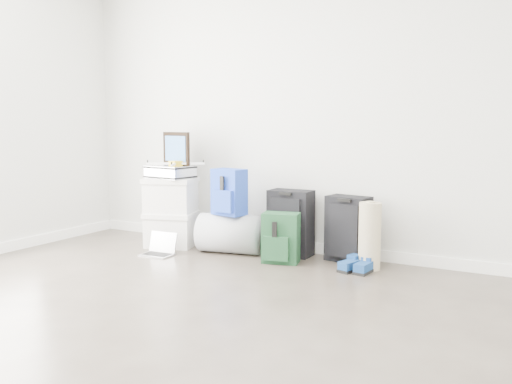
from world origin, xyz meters
The scene contains 14 objects.
ground centered at (0.00, 0.00, 0.00)m, with size 5.00×5.00×0.00m, color #383028.
room_envelope centered at (0.00, 0.02, 1.72)m, with size 4.52×5.02×2.71m.
boxes_stack centered at (-1.05, 2.10, 0.34)m, with size 0.56×0.50×0.67m.
briefcase centered at (-1.05, 2.10, 0.73)m, with size 0.42×0.31×0.12m, color #B2B2B7.
painting centered at (-1.05, 2.20, 0.95)m, with size 0.41×0.17×0.32m.
drone centered at (-0.97, 2.08, 0.82)m, with size 0.49×0.49×0.05m.
duffel_bag centered at (-0.39, 2.13, 0.18)m, with size 0.36×0.36×0.59m, color gray.
blue_backpack centered at (-0.39, 2.10, 0.57)m, with size 0.33×0.26×0.42m.
large_suitcase centered at (0.14, 2.30, 0.30)m, with size 0.39×0.25×0.60m.
green_backpack centered at (0.18, 2.02, 0.21)m, with size 0.34×0.29×0.43m.
carry_on centered at (0.67, 2.35, 0.29)m, with size 0.39×0.29×0.57m.
shoes centered at (0.86, 2.07, 0.04)m, with size 0.27×0.28×0.09m.
rolled_rug centered at (0.92, 2.19, 0.28)m, with size 0.18×0.18×0.55m, color tan.
laptop centered at (-0.92, 1.75, 0.05)m, with size 0.29×0.22×0.20m.
Camera 1 is at (2.20, -2.09, 1.18)m, focal length 38.00 mm.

